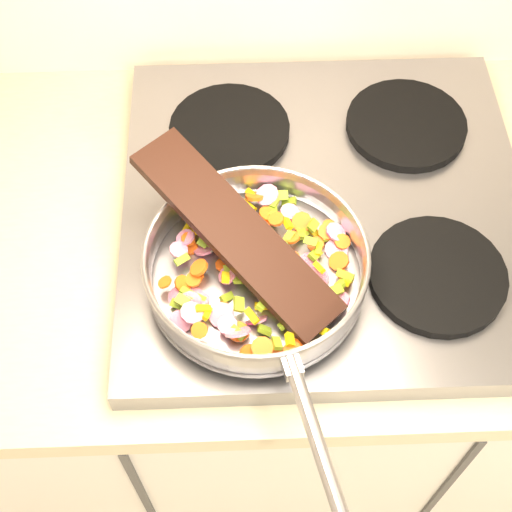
{
  "coord_description": "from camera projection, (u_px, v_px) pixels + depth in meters",
  "views": [
    {
      "loc": [
        -0.83,
        1.02,
        1.78
      ],
      "look_at": [
        -0.81,
        1.53,
        1.01
      ],
      "focal_mm": 50.0,
      "sensor_mm": 36.0,
      "label": 1
    }
  ],
  "objects": [
    {
      "name": "grate_fr",
      "position": [
        437.0,
        275.0,
        0.97
      ],
      "size": [
        0.19,
        0.19,
        0.02
      ],
      "primitive_type": "cylinder",
      "color": "black",
      "rests_on": "cooktop"
    },
    {
      "name": "grate_br",
      "position": [
        406.0,
        125.0,
        1.13
      ],
      "size": [
        0.19,
        0.19,
        0.02
      ],
      "primitive_type": "cylinder",
      "color": "black",
      "rests_on": "cooktop"
    },
    {
      "name": "wooden_spatula",
      "position": [
        236.0,
        232.0,
        0.93
      ],
      "size": [
        0.28,
        0.3,
        0.09
      ],
      "primitive_type": "cube",
      "rotation": [
        0.0,
        -0.22,
        2.3
      ],
      "color": "black",
      "rests_on": "saute_pan"
    },
    {
      "name": "vegetable_heap",
      "position": [
        259.0,
        269.0,
        0.95
      ],
      "size": [
        0.27,
        0.28,
        0.05
      ],
      "color": "olive",
      "rests_on": "saute_pan"
    },
    {
      "name": "grate_fl",
      "position": [
        233.0,
        282.0,
        0.97
      ],
      "size": [
        0.19,
        0.19,
        0.02
      ],
      "primitive_type": "cylinder",
      "color": "black",
      "rests_on": "cooktop"
    },
    {
      "name": "cooktop",
      "position": [
        325.0,
        209.0,
        1.07
      ],
      "size": [
        0.6,
        0.6,
        0.04
      ],
      "primitive_type": "cube",
      "color": "#939399",
      "rests_on": "counter_top"
    },
    {
      "name": "saute_pan",
      "position": [
        256.0,
        266.0,
        0.93
      ],
      "size": [
        0.34,
        0.5,
        0.06
      ],
      "rotation": [
        0.0,
        0.0,
        0.23
      ],
      "color": "#9E9EA5",
      "rests_on": "grate_fl"
    },
    {
      "name": "grate_bl",
      "position": [
        230.0,
        130.0,
        1.12
      ],
      "size": [
        0.19,
        0.19,
        0.02
      ],
      "primitive_type": "cylinder",
      "color": "black",
      "rests_on": "cooktop"
    }
  ]
}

